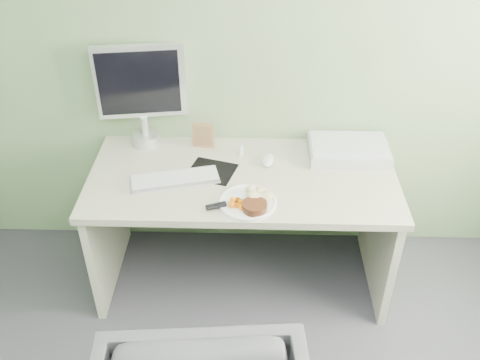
{
  "coord_description": "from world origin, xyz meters",
  "views": [
    {
      "loc": [
        0.05,
        -0.63,
        2.33
      ],
      "look_at": [
        -0.01,
        1.5,
        0.79
      ],
      "focal_mm": 40.0,
      "sensor_mm": 36.0,
      "label": 1
    }
  ],
  "objects_px": {
    "plate": "(248,203)",
    "monitor": "(141,90)",
    "scanner": "(348,150)",
    "desk": "(243,203)"
  },
  "relations": [
    {
      "from": "scanner",
      "to": "monitor",
      "type": "bearing_deg",
      "value": 174.21
    },
    {
      "from": "plate",
      "to": "monitor",
      "type": "distance_m",
      "value": 0.86
    },
    {
      "from": "scanner",
      "to": "plate",
      "type": "bearing_deg",
      "value": -140.94
    },
    {
      "from": "monitor",
      "to": "plate",
      "type": "bearing_deg",
      "value": -52.12
    },
    {
      "from": "desk",
      "to": "plate",
      "type": "bearing_deg",
      "value": -82.65
    },
    {
      "from": "desk",
      "to": "plate",
      "type": "distance_m",
      "value": 0.3
    },
    {
      "from": "desk",
      "to": "monitor",
      "type": "height_order",
      "value": "monitor"
    },
    {
      "from": "plate",
      "to": "monitor",
      "type": "xyz_separation_m",
      "value": [
        -0.58,
        0.55,
        0.32
      ]
    },
    {
      "from": "plate",
      "to": "monitor",
      "type": "bearing_deg",
      "value": 136.5
    },
    {
      "from": "scanner",
      "to": "monitor",
      "type": "xyz_separation_m",
      "value": [
        -1.12,
        0.11,
        0.29
      ]
    }
  ]
}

